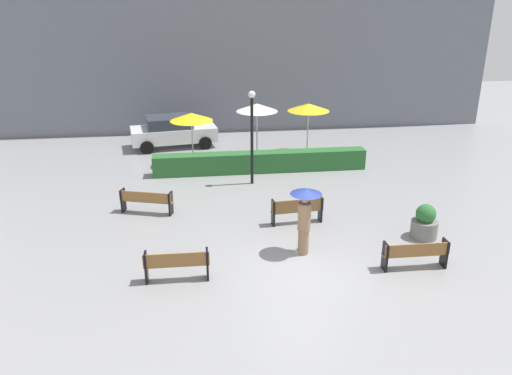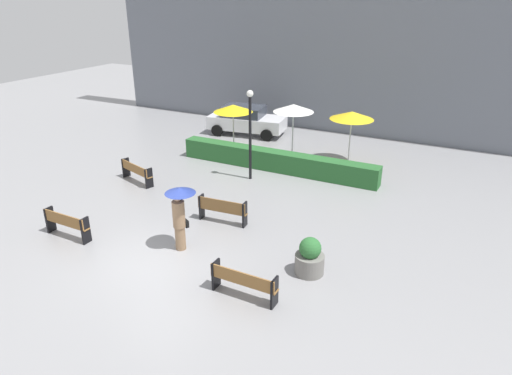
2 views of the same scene
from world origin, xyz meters
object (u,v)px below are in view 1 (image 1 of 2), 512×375
at_px(bench_far_left, 146,200).
at_px(bench_near_right, 416,253).
at_px(bench_mid_center, 297,209).
at_px(bench_near_left, 177,263).
at_px(planter_pot, 425,223).
at_px(patio_umbrella_yellow_far, 309,107).
at_px(patio_umbrella_white, 257,108).
at_px(pedestrian_with_umbrella, 305,213).
at_px(patio_umbrella_yellow, 191,117).
at_px(parked_car, 173,131).
at_px(lamp_post, 252,128).

xyz_separation_m(bench_far_left, bench_near_right, (7.76, -4.91, -0.01)).
relative_size(bench_mid_center, bench_near_right, 0.96).
height_order(bench_near_left, planter_pot, planter_pot).
bearing_deg(bench_far_left, bench_near_right, -32.29).
distance_m(bench_far_left, bench_near_left, 4.84).
bearing_deg(patio_umbrella_yellow_far, bench_mid_center, -105.11).
bearing_deg(bench_near_left, patio_umbrella_white, 71.18).
relative_size(bench_far_left, bench_mid_center, 1.06).
bearing_deg(bench_far_left, pedestrian_with_umbrella, -36.40).
xyz_separation_m(planter_pot, patio_umbrella_yellow_far, (-1.67, 9.40, 1.77)).
relative_size(bench_near_left, planter_pot, 1.57).
bearing_deg(planter_pot, pedestrian_with_umbrella, -172.46).
relative_size(bench_far_left, patio_umbrella_yellow, 0.79).
height_order(patio_umbrella_white, parked_car, patio_umbrella_white).
bearing_deg(patio_umbrella_yellow, pedestrian_with_umbrella, -70.32).
bearing_deg(patio_umbrella_white, patio_umbrella_yellow_far, 15.55).
bearing_deg(pedestrian_with_umbrella, bench_near_right, -24.49).
xyz_separation_m(bench_near_left, bench_near_right, (6.62, -0.20, -0.04)).
xyz_separation_m(planter_pot, patio_umbrella_yellow, (-7.18, 8.29, 1.73)).
xyz_separation_m(bench_near_right, patio_umbrella_yellow, (-6.06, 10.15, 1.73)).
height_order(pedestrian_with_umbrella, patio_umbrella_white, patio_umbrella_white).
xyz_separation_m(lamp_post, patio_umbrella_yellow_far, (3.16, 3.82, -0.07)).
xyz_separation_m(bench_near_right, patio_umbrella_white, (-3.10, 10.54, 1.98)).
xyz_separation_m(patio_umbrella_white, parked_car, (-3.93, 2.69, -1.65)).
relative_size(bench_near_left, bench_near_right, 0.94).
bearing_deg(patio_umbrella_yellow, bench_near_left, -93.24).
height_order(bench_near_right, parked_car, parked_car).
distance_m(patio_umbrella_yellow, patio_umbrella_white, 3.00).
xyz_separation_m(bench_mid_center, lamp_post, (-1.04, 4.04, 1.80)).
bearing_deg(patio_umbrella_yellow, parked_car, 107.38).
bearing_deg(bench_mid_center, bench_near_left, -141.09).
distance_m(planter_pot, lamp_post, 7.60).
distance_m(patio_umbrella_yellow, parked_car, 3.53).
bearing_deg(patio_umbrella_yellow, planter_pot, -49.12).
bearing_deg(lamp_post, patio_umbrella_yellow, 130.92).
bearing_deg(patio_umbrella_white, patio_umbrella_yellow, -172.33).
relative_size(bench_near_left, pedestrian_with_umbrella, 0.86).
bearing_deg(lamp_post, bench_mid_center, -75.63).
distance_m(bench_near_right, planter_pot, 2.17).
bearing_deg(pedestrian_with_umbrella, lamp_post, 97.50).
bearing_deg(parked_car, planter_pot, -54.41).
relative_size(pedestrian_with_umbrella, planter_pot, 1.81).
distance_m(planter_pot, patio_umbrella_yellow, 11.10).
relative_size(planter_pot, parked_car, 0.25).
height_order(bench_near_right, planter_pot, planter_pot).
bearing_deg(parked_car, patio_umbrella_white, -34.39).
height_order(pedestrian_with_umbrella, patio_umbrella_yellow_far, patio_umbrella_yellow_far).
relative_size(lamp_post, parked_car, 0.86).
xyz_separation_m(bench_near_right, parked_car, (-7.03, 13.23, 0.33)).
bearing_deg(patio_umbrella_white, parked_car, 145.61).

